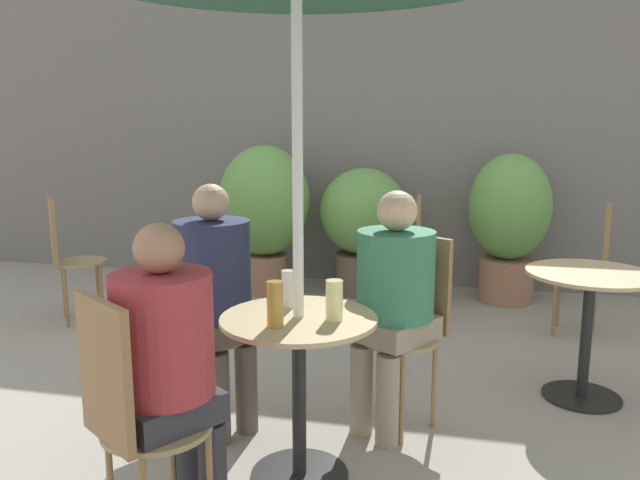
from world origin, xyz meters
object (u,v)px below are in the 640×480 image
Objects in this scene: seated_person_0 at (393,292)px; bistro_chair_5 at (408,246)px; bistro_chair_1 at (199,312)px; seated_person_2 at (169,357)px; bistro_chair_0 at (412,313)px; potted_plant_1 at (363,221)px; bistro_chair_3 at (593,258)px; beer_glass_2 at (334,300)px; cafe_table_far at (588,308)px; bistro_chair_4 at (66,249)px; bistro_chair_2 at (130,406)px; cafe_table_near at (299,365)px; beer_glass_0 at (288,289)px; seated_person_1 at (215,287)px; potted_plant_0 at (265,206)px; potted_plant_2 at (509,219)px; beer_glass_1 at (275,304)px; bistro_chair_6 at (212,249)px.

bistro_chair_5 is at bearing 126.40° from seated_person_0.
bistro_chair_1 is 0.81× the size of seated_person_2.
bistro_chair_0 is 2.49m from potted_plant_1.
bistro_chair_3 reaches higher than beer_glass_2.
bistro_chair_4 is (-3.60, 0.57, 0.05)m from cafe_table_far.
bistro_chair_2 is 0.85× the size of potted_plant_1.
cafe_table_far is at bearing 39.84° from cafe_table_near.
potted_plant_1 is at bearing 92.43° from beer_glass_0.
seated_person_1 is at bearing 152.49° from beer_glass_2.
bistro_chair_4 is at bearing 144.49° from beer_glass_0.
seated_person_2 is 3.43m from potted_plant_0.
cafe_table_far is at bearing 61.61° from bistro_chair_0.
potted_plant_2 is at bearing 1.06° from bistro_chair_1.
beer_glass_2 is (0.49, 0.50, 0.10)m from seated_person_2.
cafe_table_near is 0.64m from seated_person_2.
potted_plant_0 is (-0.64, 3.48, 0.21)m from bistro_chair_2.
bistro_chair_2 is at bearing -123.69° from cafe_table_near.
bistro_chair_2 is 0.78× the size of seated_person_1.
cafe_table_near is 0.76m from bistro_chair_2.
seated_person_1 is at bearing -128.66° from bistro_chair_0.
potted_plant_0 is at bearing -112.15° from bistro_chair_5.
bistro_chair_2 is at bearing -93.36° from potted_plant_1.
potted_plant_1 is at bearing 138.20° from bistro_chair_0.
seated_person_1 is (-0.75, -2.05, 0.16)m from bistro_chair_5.
beer_glass_2 is (-1.41, -2.23, 0.23)m from bistro_chair_3.
bistro_chair_3 is 2.80m from seated_person_1.
bistro_chair_0 is 5.90× the size of beer_glass_0.
beer_glass_2 is at bearing -30.02° from beer_glass_0.
potted_plant_1 reaches higher than beer_glass_2.
bistro_chair_3 is at bearing -91.07° from bistro_chair_2.
beer_glass_0 is at bearing 122.09° from cafe_table_near.
bistro_chair_3 is at bearing 51.94° from beer_glass_0.
cafe_table_far is at bearing -51.29° from potted_plant_1.
potted_plant_1 is at bearing 96.66° from beer_glass_2.
beer_glass_1 is (0.45, -0.48, 0.08)m from seated_person_1.
beer_glass_2 is 0.13× the size of potted_plant_0.
potted_plant_0 is at bearing -45.84° from bistro_chair_2.
bistro_chair_1 is 0.66m from beer_glass_0.
bistro_chair_2 is 5.80× the size of beer_glass_2.
potted_plant_0 reaches higher than cafe_table_near.
bistro_chair_6 is at bearing -115.01° from bistro_chair_4.
beer_glass_0 is 2.91m from potted_plant_1.
seated_person_1 is at bearing -90.00° from bistro_chair_1.
potted_plant_0 reaches higher than cafe_table_far.
bistro_chair_6 is at bearing 118.47° from beer_glass_1.
bistro_chair_5 is at bearing 84.12° from cafe_table_near.
beer_glass_1 is (2.21, -1.83, 0.24)m from bistro_chair_4.
bistro_chair_1 is 0.78× the size of seated_person_1.
seated_person_2 is at bearing -92.13° from potted_plant_1.
bistro_chair_5 is at bearing 81.78° from beer_glass_0.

